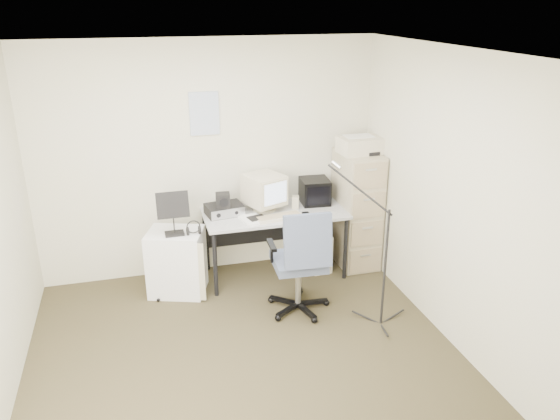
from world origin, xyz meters
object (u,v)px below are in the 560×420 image
object	(u,v)px
office_chair	(299,260)
side_cart	(177,262)
filing_cabinet	(356,210)
desk	(275,243)

from	to	relation	value
office_chair	side_cart	size ratio (longest dim) A/B	1.60
filing_cabinet	office_chair	world-z (taller)	filing_cabinet
desk	office_chair	size ratio (longest dim) A/B	1.39
filing_cabinet	desk	xyz separation A→B (m)	(-0.95, -0.03, -0.29)
filing_cabinet	office_chair	distance (m)	1.23
desk	office_chair	distance (m)	0.79
filing_cabinet	office_chair	size ratio (longest dim) A/B	1.21
side_cart	filing_cabinet	bearing A→B (deg)	23.02
desk	office_chair	world-z (taller)	office_chair
filing_cabinet	side_cart	xyz separation A→B (m)	(-2.02, -0.14, -0.31)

